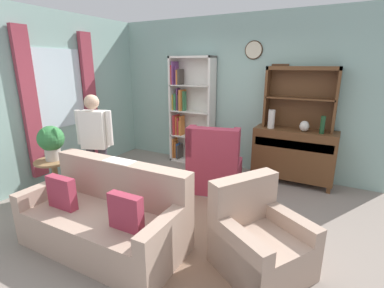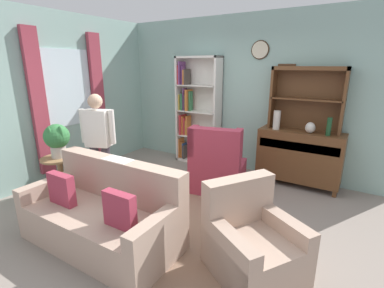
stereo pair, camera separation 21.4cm
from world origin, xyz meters
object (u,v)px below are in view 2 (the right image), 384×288
(sideboard_hutch, at_px, (308,90))
(armchair_floral, at_px, (252,244))
(plant_stand, at_px, (61,172))
(vase_round, at_px, (310,128))
(couch_floral, at_px, (104,216))
(person_reading, at_px, (99,140))
(sideboard, at_px, (299,156))
(vase_tall, at_px, (277,120))
(bottle_wine, at_px, (329,127))
(potted_plant_large, at_px, (57,138))
(wingback_chair, at_px, (217,167))
(bookshelf, at_px, (195,111))

(sideboard_hutch, height_order, armchair_floral, sideboard_hutch)
(armchair_floral, distance_m, plant_stand, 3.05)
(vase_round, bearing_deg, sideboard_hutch, 126.48)
(couch_floral, height_order, armchair_floral, couch_floral)
(couch_floral, height_order, person_reading, person_reading)
(sideboard_hutch, bearing_deg, person_reading, -137.05)
(plant_stand, bearing_deg, person_reading, 22.74)
(sideboard, bearing_deg, person_reading, -138.51)
(vase_tall, distance_m, bottle_wine, 0.78)
(couch_floral, xyz_separation_m, potted_plant_large, (-1.48, 0.46, 0.59))
(sideboard, bearing_deg, vase_round, -27.17)
(sideboard_hutch, relative_size, vase_tall, 3.59)
(sideboard, height_order, plant_stand, sideboard)
(armchair_floral, relative_size, potted_plant_large, 2.10)
(bottle_wine, xyz_separation_m, person_reading, (-2.73, -1.98, -0.15))
(vase_round, bearing_deg, armchair_floral, -90.97)
(sideboard_hutch, relative_size, bottle_wine, 4.01)
(sideboard_hutch, relative_size, plant_stand, 1.81)
(potted_plant_large, bearing_deg, person_reading, 21.59)
(sideboard, distance_m, potted_plant_large, 3.79)
(sideboard_hutch, bearing_deg, wingback_chair, -135.80)
(sideboard_hutch, height_order, plant_stand, sideboard_hutch)
(vase_round, relative_size, couch_floral, 0.09)
(couch_floral, relative_size, potted_plant_large, 3.61)
(bottle_wine, bearing_deg, vase_tall, 179.34)
(bookshelf, distance_m, sideboard_hutch, 2.12)
(vase_tall, xyz_separation_m, potted_plant_large, (-2.58, -2.24, -0.17))
(bottle_wine, bearing_deg, potted_plant_large, -146.40)
(sideboard_hutch, height_order, potted_plant_large, sideboard_hutch)
(vase_round, distance_m, armchair_floral, 2.39)
(armchair_floral, bearing_deg, plant_stand, 179.68)
(vase_tall, distance_m, couch_floral, 3.01)
(bookshelf, distance_m, plant_stand, 2.67)
(bottle_wine, height_order, person_reading, person_reading)
(bottle_wine, bearing_deg, sideboard, 167.11)
(vase_round, relative_size, person_reading, 0.11)
(couch_floral, bearing_deg, armchair_floral, 15.34)
(vase_tall, xyz_separation_m, vase_round, (0.52, 0.01, -0.07))
(sideboard, distance_m, plant_stand, 3.77)
(vase_round, xyz_separation_m, wingback_chair, (-1.17, -0.83, -0.62))
(vase_round, distance_m, person_reading, 3.19)
(sideboard, bearing_deg, potted_plant_large, -141.98)
(bookshelf, bearing_deg, vase_tall, -5.73)
(vase_round, relative_size, potted_plant_large, 0.34)
(potted_plant_large, bearing_deg, armchair_floral, -0.55)
(bookshelf, height_order, potted_plant_large, bookshelf)
(potted_plant_large, bearing_deg, vase_round, 36.03)
(armchair_floral, height_order, plant_stand, armchair_floral)
(vase_round, height_order, bottle_wine, bottle_wine)
(bottle_wine, relative_size, potted_plant_large, 0.55)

